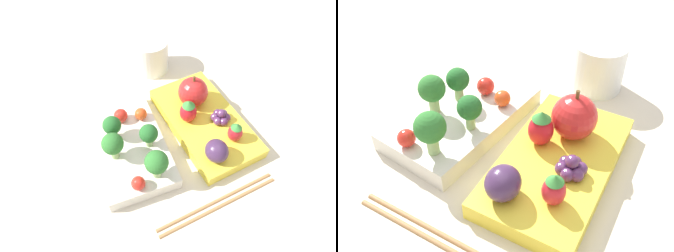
% 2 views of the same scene
% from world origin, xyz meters
% --- Properties ---
extents(ground_plane, '(4.00, 4.00, 0.00)m').
position_xyz_m(ground_plane, '(0.00, 0.00, 0.00)').
color(ground_plane, beige).
extents(bento_box_savoury, '(0.21, 0.13, 0.03)m').
position_xyz_m(bento_box_savoury, '(-0.00, 0.07, 0.01)').
color(bento_box_savoury, silver).
rests_on(bento_box_savoury, ground_plane).
extents(bento_box_fruit, '(0.22, 0.13, 0.02)m').
position_xyz_m(bento_box_fruit, '(-0.01, -0.07, 0.01)').
color(bento_box_fruit, yellow).
rests_on(bento_box_fruit, ground_plane).
extents(broccoli_floret_0, '(0.03, 0.03, 0.05)m').
position_xyz_m(broccoli_floret_0, '(0.02, 0.09, 0.06)').
color(broccoli_floret_0, '#93B770').
rests_on(broccoli_floret_0, bento_box_savoury).
extents(broccoli_floret_1, '(0.04, 0.04, 0.05)m').
position_xyz_m(broccoli_floret_1, '(-0.02, 0.10, 0.06)').
color(broccoli_floret_1, '#93B770').
rests_on(broccoli_floret_1, bento_box_savoury).
extents(broccoli_floret_2, '(0.03, 0.03, 0.05)m').
position_xyz_m(broccoli_floret_2, '(-0.02, 0.04, 0.06)').
color(broccoli_floret_2, '#93B770').
rests_on(broccoli_floret_2, bento_box_savoury).
extents(broccoli_floret_3, '(0.04, 0.04, 0.06)m').
position_xyz_m(broccoli_floret_3, '(-0.08, 0.05, 0.06)').
color(broccoli_floret_3, '#93B770').
rests_on(broccoli_floret_3, bento_box_savoury).
extents(cherry_tomato_0, '(0.02, 0.02, 0.02)m').
position_xyz_m(cherry_tomato_0, '(-0.09, 0.09, 0.04)').
color(cherry_tomato_0, red).
rests_on(cherry_tomato_0, bento_box_savoury).
extents(cherry_tomato_1, '(0.02, 0.02, 0.02)m').
position_xyz_m(cherry_tomato_1, '(0.05, 0.07, 0.04)').
color(cherry_tomato_1, red).
rests_on(cherry_tomato_1, bento_box_savoury).
extents(cherry_tomato_2, '(0.02, 0.02, 0.02)m').
position_xyz_m(cherry_tomato_2, '(0.04, 0.03, 0.04)').
color(cherry_tomato_2, '#DB4C1E').
rests_on(cherry_tomato_2, bento_box_savoury).
extents(apple, '(0.06, 0.06, 0.07)m').
position_xyz_m(apple, '(0.03, -0.07, 0.05)').
color(apple, red).
rests_on(apple, bento_box_fruit).
extents(strawberry_0, '(0.03, 0.03, 0.04)m').
position_xyz_m(strawberry_0, '(-0.07, -0.10, 0.04)').
color(strawberry_0, red).
rests_on(strawberry_0, bento_box_fruit).
extents(strawberry_1, '(0.03, 0.03, 0.05)m').
position_xyz_m(strawberry_1, '(-0.00, -0.04, 0.05)').
color(strawberry_1, red).
rests_on(strawberry_1, bento_box_fruit).
extents(plum, '(0.04, 0.04, 0.04)m').
position_xyz_m(plum, '(-0.09, -0.05, 0.04)').
color(plum, '#42284C').
rests_on(plum, bento_box_fruit).
extents(grape_cluster, '(0.04, 0.03, 0.03)m').
position_xyz_m(grape_cluster, '(-0.03, -0.10, 0.03)').
color(grape_cluster, '#562D5B').
rests_on(grape_cluster, bento_box_fruit).
extents(drinking_cup, '(0.08, 0.08, 0.07)m').
position_xyz_m(drinking_cup, '(0.18, -0.05, 0.04)').
color(drinking_cup, silver).
rests_on(drinking_cup, ground_plane).
extents(chopsticks_pair, '(0.02, 0.21, 0.01)m').
position_xyz_m(chopsticks_pair, '(-0.16, -0.02, 0.00)').
color(chopsticks_pair, '#A37547').
rests_on(chopsticks_pair, ground_plane).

